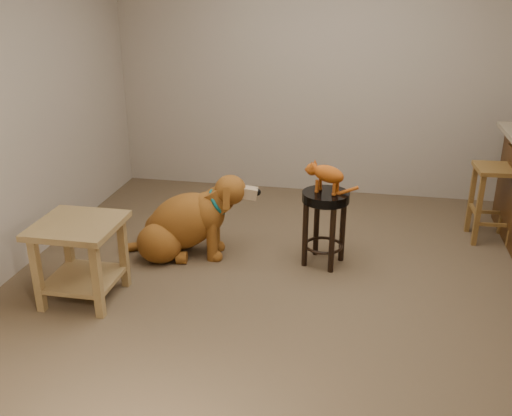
% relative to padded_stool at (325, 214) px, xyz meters
% --- Properties ---
extents(floor, '(4.50, 4.00, 0.01)m').
position_rel_padded_stool_xyz_m(floor, '(-0.11, -0.27, -0.43)').
color(floor, brown).
rests_on(floor, ground).
extents(room_shell, '(4.54, 4.04, 2.62)m').
position_rel_padded_stool_xyz_m(room_shell, '(-0.11, -0.27, 1.24)').
color(room_shell, gray).
rests_on(room_shell, ground).
extents(padded_stool, '(0.40, 0.40, 0.61)m').
position_rel_padded_stool_xyz_m(padded_stool, '(0.00, 0.00, 0.00)').
color(padded_stool, black).
rests_on(padded_stool, ground).
extents(wood_stool, '(0.38, 0.38, 0.67)m').
position_rel_padded_stool_xyz_m(wood_stool, '(1.40, 0.74, -0.09)').
color(wood_stool, brown).
rests_on(wood_stool, ground).
extents(side_table, '(0.57, 0.57, 0.59)m').
position_rel_padded_stool_xyz_m(side_table, '(-1.65, -0.87, -0.04)').
color(side_table, olive).
rests_on(side_table, ground).
extents(golden_retriever, '(1.19, 0.63, 0.75)m').
position_rel_padded_stool_xyz_m(golden_retriever, '(-1.14, -0.06, -0.15)').
color(golden_retriever, brown).
rests_on(golden_retriever, ground).
extents(tabby_kitten, '(0.43, 0.20, 0.27)m').
position_rel_padded_stool_xyz_m(tabby_kitten, '(-0.01, 0.00, 0.32)').
color(tabby_kitten, '#92400E').
rests_on(tabby_kitten, padded_stool).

